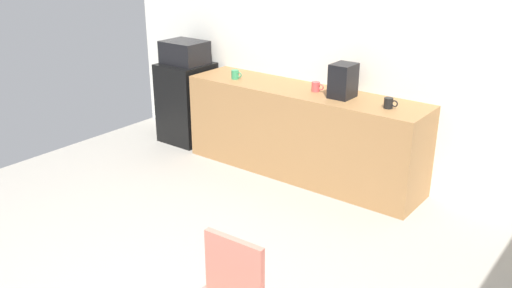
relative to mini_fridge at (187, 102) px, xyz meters
name	(u,v)px	position (x,y,z in m)	size (l,w,h in m)	color
wall_back	(360,49)	(2.03, 0.35, 0.83)	(6.00, 0.10, 2.60)	white
counter_block	(302,132)	(1.62, 0.00, -0.02)	(2.54, 0.60, 0.90)	#9E7042
mini_fridge	(187,102)	(0.00, 0.00, 0.00)	(0.54, 0.54, 0.93)	black
microwave	(185,52)	(0.00, 0.00, 0.60)	(0.48, 0.38, 0.26)	black
mug_white	(389,103)	(2.55, -0.05, 0.48)	(0.13, 0.08, 0.09)	black
mug_green	(316,87)	(1.75, 0.02, 0.48)	(0.13, 0.08, 0.09)	#D84C4C
mug_red	(235,75)	(0.82, -0.09, 0.48)	(0.13, 0.08, 0.09)	#338C59
coffee_maker	(343,81)	(2.05, 0.00, 0.59)	(0.20, 0.24, 0.32)	black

